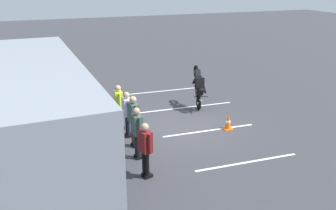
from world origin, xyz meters
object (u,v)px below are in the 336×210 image
spectator_far_right (119,103)px  traffic_cone (228,122)px  spectator_centre (133,117)px  spectator_right (127,111)px  tour_bus (40,117)px  spectator_left (137,129)px  spectator_far_left (145,146)px  stunt_motorcycle (199,85)px  parked_motorcycle_silver (99,108)px

spectator_far_right → traffic_cone: size_ratio=2.76×
spectator_centre → spectator_right: 0.87m
spectator_right → traffic_cone: (-0.67, -3.76, -0.71)m
spectator_centre → spectator_far_right: bearing=3.9°
tour_bus → traffic_cone: 6.85m
spectator_right → tour_bus: bearing=113.7°
spectator_left → traffic_cone: bearing=-74.6°
spectator_left → tour_bus: bearing=80.9°
spectator_centre → spectator_left: bearing=171.5°
spectator_far_left → traffic_cone: (2.29, -3.99, -0.70)m
stunt_motorcycle → traffic_cone: size_ratio=3.04×
spectator_right → stunt_motorcycle: 4.10m
spectator_far_left → stunt_motorcycle: size_ratio=0.89×
traffic_cone → stunt_motorcycle: bearing=2.1°
spectator_right → spectator_left: bearing=175.8°
spectator_right → spectator_centre: bearing=-179.9°
traffic_cone → spectator_left: bearing=105.4°
tour_bus → stunt_motorcycle: size_ratio=4.85×
spectator_far_right → parked_motorcycle_silver: (1.23, 0.53, -0.56)m
spectator_far_left → spectator_right: (2.96, -0.23, 0.01)m
spectator_far_right → stunt_motorcycle: bearing=-74.9°
tour_bus → parked_motorcycle_silver: (3.33, -2.29, -1.16)m
spectator_centre → stunt_motorcycle: stunt_motorcycle is taller
spectator_left → spectator_far_right: spectator_far_right is taller
spectator_right → parked_motorcycle_silver: (2.05, 0.64, -0.53)m
tour_bus → spectator_left: (-0.45, -2.80, -0.61)m
spectator_right → stunt_motorcycle: size_ratio=0.89×
spectator_far_left → parked_motorcycle_silver: (5.00, 0.41, -0.53)m
spectator_centre → spectator_right: size_ratio=1.06×
stunt_motorcycle → spectator_far_left: bearing=140.9°
tour_bus → spectator_far_right: tour_bus is taller
spectator_right → spectator_far_right: spectator_far_right is taller
tour_bus → spectator_far_right: bearing=-53.3°
tour_bus → spectator_far_left: size_ratio=5.47×
spectator_far_left → spectator_right: spectator_right is taller
spectator_far_right → parked_motorcycle_silver: 1.45m
tour_bus → spectator_far_right: size_ratio=5.33×
stunt_motorcycle → spectator_centre: bearing=126.4°
spectator_left → spectator_right: 1.74m
spectator_centre → stunt_motorcycle: (2.70, -3.66, -0.03)m
spectator_centre → spectator_far_left: bearing=173.6°
spectator_right → traffic_cone: bearing=-100.1°
spectator_left → spectator_far_right: 2.55m
spectator_far_left → tour_bus: bearing=58.2°
tour_bus → spectator_right: 3.26m
parked_motorcycle_silver → traffic_cone: bearing=-121.7°
spectator_far_left → traffic_cone: size_ratio=2.70×
spectator_left → spectator_far_right: size_ratio=0.99×
tour_bus → spectator_right: bearing=-66.3°
parked_motorcycle_silver → spectator_far_left: bearing=-175.3°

